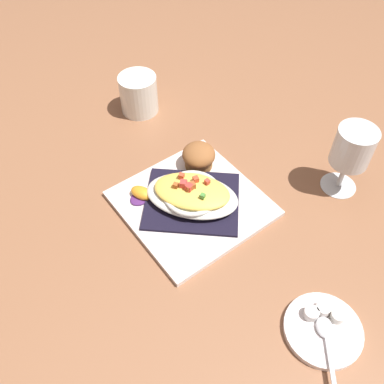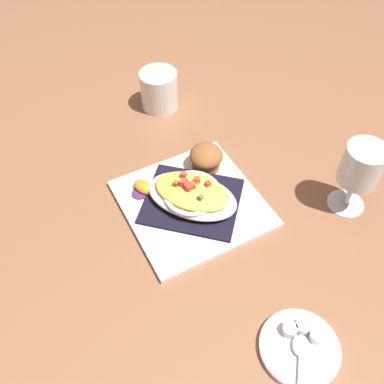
# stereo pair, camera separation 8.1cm
# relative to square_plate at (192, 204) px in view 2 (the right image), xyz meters

# --- Properties ---
(ground_plane) EXTENTS (2.60, 2.60, 0.00)m
(ground_plane) POSITION_rel_square_plate_xyz_m (0.00, 0.00, -0.01)
(ground_plane) COLOR #926041
(square_plate) EXTENTS (0.27, 0.27, 0.01)m
(square_plate) POSITION_rel_square_plate_xyz_m (0.00, 0.00, 0.00)
(square_plate) COLOR white
(square_plate) RESTS_ON ground_plane
(folded_napkin) EXTENTS (0.24, 0.24, 0.01)m
(folded_napkin) POSITION_rel_square_plate_xyz_m (0.00, 0.00, 0.01)
(folded_napkin) COLOR black
(folded_napkin) RESTS_ON square_plate
(gratin_dish) EXTENTS (0.21, 0.20, 0.05)m
(gratin_dish) POSITION_rel_square_plate_xyz_m (-0.00, -0.00, 0.03)
(gratin_dish) COLOR silver
(gratin_dish) RESTS_ON folded_napkin
(muffin) EXTENTS (0.07, 0.07, 0.05)m
(muffin) POSITION_rel_square_plate_xyz_m (-0.07, 0.07, 0.03)
(muffin) COLOR #986230
(muffin) RESTS_ON square_plate
(orange_garnish) EXTENTS (0.05, 0.05, 0.02)m
(orange_garnish) POSITION_rel_square_plate_xyz_m (-0.07, -0.07, 0.01)
(orange_garnish) COLOR #55286B
(orange_garnish) RESTS_ON square_plate
(coffee_mug) EXTENTS (0.12, 0.09, 0.09)m
(coffee_mug) POSITION_rel_square_plate_xyz_m (-0.32, 0.09, 0.04)
(coffee_mug) COLOR white
(coffee_mug) RESTS_ON ground_plane
(stemmed_glass) EXTENTS (0.08, 0.08, 0.15)m
(stemmed_glass) POSITION_rel_square_plate_xyz_m (0.15, 0.27, 0.10)
(stemmed_glass) COLOR white
(stemmed_glass) RESTS_ON ground_plane
(creamer_saucer) EXTENTS (0.13, 0.13, 0.01)m
(creamer_saucer) POSITION_rel_square_plate_xyz_m (0.33, 0.00, 0.00)
(creamer_saucer) COLOR white
(creamer_saucer) RESTS_ON ground_plane
(spoon) EXTENTS (0.09, 0.08, 0.01)m
(spoon) POSITION_rel_square_plate_xyz_m (0.34, -0.00, 0.01)
(spoon) COLOR silver
(spoon) RESTS_ON creamer_saucer
(creamer_cup_0) EXTENTS (0.02, 0.02, 0.02)m
(creamer_cup_0) POSITION_rel_square_plate_xyz_m (0.33, 0.03, 0.01)
(creamer_cup_0) COLOR white
(creamer_cup_0) RESTS_ON creamer_saucer
(creamer_cup_1) EXTENTS (0.02, 0.02, 0.02)m
(creamer_cup_1) POSITION_rel_square_plate_xyz_m (0.31, 0.02, 0.01)
(creamer_cup_1) COLOR white
(creamer_cup_1) RESTS_ON creamer_saucer
(creamer_cup_2) EXTENTS (0.02, 0.02, 0.02)m
(creamer_cup_2) POSITION_rel_square_plate_xyz_m (0.30, -0.00, 0.01)
(creamer_cup_2) COLOR silver
(creamer_cup_2) RESTS_ON creamer_saucer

